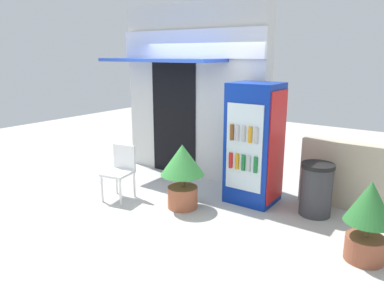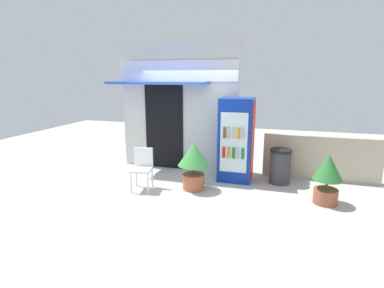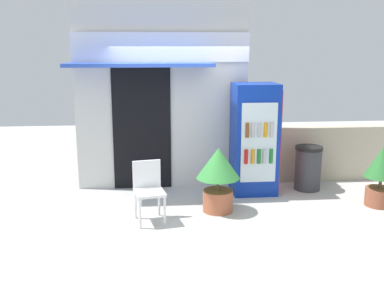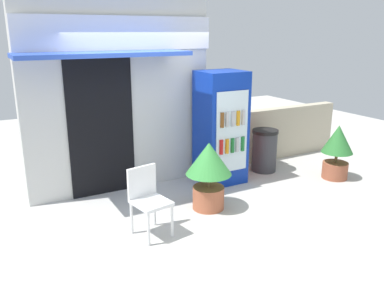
{
  "view_description": "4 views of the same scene",
  "coord_description": "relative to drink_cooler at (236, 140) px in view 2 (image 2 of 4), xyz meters",
  "views": [
    {
      "loc": [
        3.63,
        -4.28,
        2.32
      ],
      "look_at": [
        0.4,
        0.28,
        0.95
      ],
      "focal_mm": 34.48,
      "sensor_mm": 36.0,
      "label": 1
    },
    {
      "loc": [
        2.13,
        -5.85,
        2.38
      ],
      "look_at": [
        0.33,
        0.2,
        0.94
      ],
      "focal_mm": 28.09,
      "sensor_mm": 36.0,
      "label": 2
    },
    {
      "loc": [
        -0.56,
        -6.41,
        2.48
      ],
      "look_at": [
        0.06,
        0.3,
        1.0
      ],
      "focal_mm": 41.21,
      "sensor_mm": 36.0,
      "label": 3
    },
    {
      "loc": [
        -2.35,
        -4.63,
        2.52
      ],
      "look_at": [
        0.23,
        0.11,
        0.98
      ],
      "focal_mm": 37.17,
      "sensor_mm": 36.0,
      "label": 4
    }
  ],
  "objects": [
    {
      "name": "plastic_chair",
      "position": [
        -1.82,
        -1.13,
        -0.44
      ],
      "size": [
        0.48,
        0.51,
        0.87
      ],
      "color": "white",
      "rests_on": "ground"
    },
    {
      "name": "stone_boundary_wall",
      "position": [
        1.88,
        0.59,
        -0.43
      ],
      "size": [
        2.57,
        0.21,
        1.03
      ],
      "primitive_type": "cube",
      "color": "#B7AD93",
      "rests_on": "ground"
    },
    {
      "name": "storefront_building",
      "position": [
        -1.59,
        0.54,
        0.7
      ],
      "size": [
        3.06,
        1.06,
        3.21
      ],
      "color": "silver",
      "rests_on": "ground"
    },
    {
      "name": "trash_bin",
      "position": [
        0.99,
        0.05,
        -0.55
      ],
      "size": [
        0.48,
        0.48,
        0.78
      ],
      "color": "#38383D",
      "rests_on": "ground"
    },
    {
      "name": "potted_plant_curbside",
      "position": [
        1.85,
        -0.86,
        -0.39
      ],
      "size": [
        0.54,
        0.54,
        0.96
      ],
      "color": "#995138",
      "rests_on": "ground"
    },
    {
      "name": "ground",
      "position": [
        -1.19,
        -0.84,
        -0.95
      ],
      "size": [
        16.0,
        16.0,
        0.0
      ],
      "primitive_type": "plane",
      "color": "beige"
    },
    {
      "name": "drink_cooler",
      "position": [
        0.0,
        0.0,
        0.0
      ],
      "size": [
        0.76,
        0.71,
        1.9
      ],
      "color": "#0C2D9E",
      "rests_on": "ground"
    },
    {
      "name": "potted_plant_near_shop",
      "position": [
        -0.76,
        -0.87,
        -0.33
      ],
      "size": [
        0.66,
        0.66,
        1.0
      ],
      "color": "#AD5B3D",
      "rests_on": "ground"
    }
  ]
}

